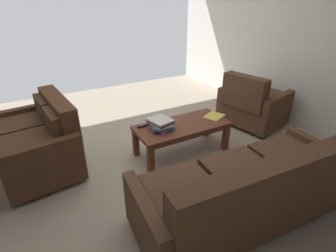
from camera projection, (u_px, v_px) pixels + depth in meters
ground_plane at (148, 153)px, 3.42m from camera, size 4.96×5.81×0.01m
wall_left at (297, 29)px, 3.83m from camera, size 0.12×5.81×2.84m
sofa_main at (249, 190)px, 2.25m from camera, size 2.03×0.91×0.81m
loveseat_near at (39, 140)px, 2.99m from camera, size 0.92×1.27×0.84m
coffee_table at (182, 129)px, 3.29m from camera, size 1.18×0.54×0.41m
armchair_side at (252, 104)px, 4.01m from camera, size 0.96×1.02×0.85m
book_stack at (160, 124)px, 3.14m from camera, size 0.30×0.34×0.12m
tv_remote at (144, 125)px, 3.21m from camera, size 0.16×0.07×0.02m
loose_magazine at (214, 116)px, 3.47m from camera, size 0.32×0.30×0.01m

